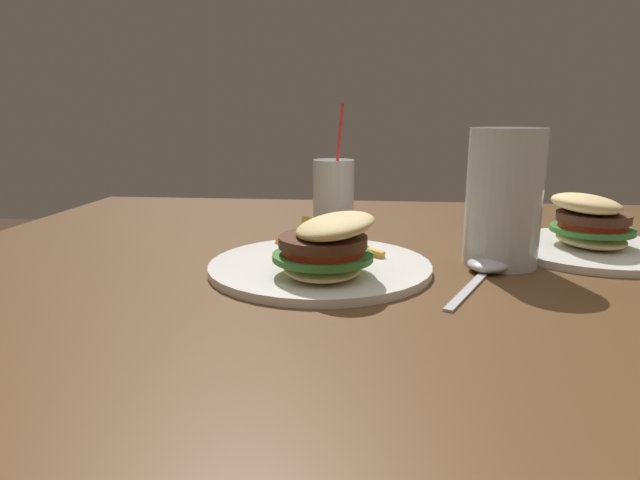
# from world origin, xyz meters

# --- Properties ---
(dining_table) EXTENTS (1.23, 1.37, 0.76)m
(dining_table) POSITION_xyz_m (0.00, 0.00, 0.63)
(dining_table) COLOR brown
(dining_table) RESTS_ON ground_plane
(meal_plate_near) EXTENTS (0.27, 0.27, 0.09)m
(meal_plate_near) POSITION_xyz_m (-0.04, -0.13, 0.79)
(meal_plate_near) COLOR white
(meal_plate_near) RESTS_ON dining_table
(beer_glass) EXTENTS (0.09, 0.09, 0.17)m
(beer_glass) POSITION_xyz_m (-0.11, 0.09, 0.85)
(beer_glass) COLOR silver
(beer_glass) RESTS_ON dining_table
(juice_glass) EXTENTS (0.07, 0.07, 0.21)m
(juice_glass) POSITION_xyz_m (-0.33, -0.14, 0.82)
(juice_glass) COLOR silver
(juice_glass) RESTS_ON dining_table
(spoon) EXTENTS (0.19, 0.11, 0.02)m
(spoon) POSITION_xyz_m (-0.07, 0.07, 0.77)
(spoon) COLOR silver
(spoon) RESTS_ON dining_table
(meal_plate_far) EXTENTS (0.24, 0.24, 0.09)m
(meal_plate_far) POSITION_xyz_m (-0.18, 0.23, 0.79)
(meal_plate_far) COLOR white
(meal_plate_far) RESTS_ON dining_table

